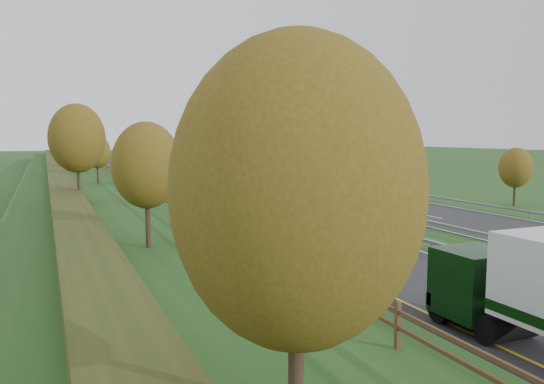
{
  "coord_description": "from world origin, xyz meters",
  "views": [
    {
      "loc": [
        -16.36,
        -14.9,
        7.28
      ],
      "look_at": [
        2.29,
        28.44,
        2.2
      ],
      "focal_mm": 35.0,
      "sensor_mm": 36.0,
      "label": 1
    }
  ],
  "objects_px": {
    "road_tanker": "(131,164)",
    "car_dark_near": "(243,199)",
    "car_silver_mid": "(157,180)",
    "car_oncoming": "(199,163)",
    "car_small_far": "(104,159)"
  },
  "relations": [
    {
      "from": "road_tanker",
      "to": "car_dark_near",
      "type": "xyz_separation_m",
      "value": [
        3.56,
        -51.7,
        -1.09
      ]
    },
    {
      "from": "road_tanker",
      "to": "car_silver_mid",
      "type": "bearing_deg",
      "value": -89.81
    },
    {
      "from": "car_silver_mid",
      "to": "car_oncoming",
      "type": "relative_size",
      "value": 0.76
    },
    {
      "from": "car_silver_mid",
      "to": "car_small_far",
      "type": "xyz_separation_m",
      "value": [
        0.04,
        73.98,
        0.07
      ]
    },
    {
      "from": "car_small_far",
      "to": "car_oncoming",
      "type": "bearing_deg",
      "value": -55.55
    },
    {
      "from": "car_dark_near",
      "to": "car_silver_mid",
      "type": "bearing_deg",
      "value": 101.07
    },
    {
      "from": "car_small_far",
      "to": "car_oncoming",
      "type": "xyz_separation_m",
      "value": [
        17.83,
        -31.92,
        0.01
      ]
    },
    {
      "from": "car_small_far",
      "to": "car_oncoming",
      "type": "height_order",
      "value": "car_oncoming"
    },
    {
      "from": "road_tanker",
      "to": "car_oncoming",
      "type": "bearing_deg",
      "value": 44.15
    },
    {
      "from": "car_silver_mid",
      "to": "car_oncoming",
      "type": "height_order",
      "value": "car_oncoming"
    },
    {
      "from": "car_oncoming",
      "to": "road_tanker",
      "type": "bearing_deg",
      "value": 50.15
    },
    {
      "from": "car_dark_near",
      "to": "car_oncoming",
      "type": "relative_size",
      "value": 0.75
    },
    {
      "from": "road_tanker",
      "to": "car_silver_mid",
      "type": "xyz_separation_m",
      "value": [
        0.08,
        -24.64,
        -1.1
      ]
    },
    {
      "from": "road_tanker",
      "to": "car_silver_mid",
      "type": "height_order",
      "value": "road_tanker"
    },
    {
      "from": "road_tanker",
      "to": "car_oncoming",
      "type": "distance_m",
      "value": 25.04
    }
  ]
}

